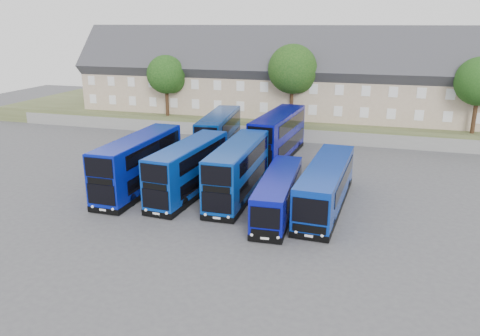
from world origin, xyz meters
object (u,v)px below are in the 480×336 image
dd_front_mid (189,170)px  tree_west (167,76)px  dd_front_left (139,165)px  coach_east_a (278,195)px  tree_mid (294,71)px

dd_front_mid → tree_west: size_ratio=1.42×
dd_front_left → coach_east_a: size_ratio=1.06×
tree_west → dd_front_left: bearing=-71.8°
coach_east_a → tree_mid: size_ratio=1.17×
dd_front_left → coach_east_a: dd_front_left is taller
dd_front_mid → tree_mid: 23.10m
dd_front_left → tree_mid: size_ratio=1.24×
dd_front_mid → tree_west: bearing=122.6°
dd_front_mid → tree_mid: (4.54, 21.84, 5.98)m
tree_mid → dd_front_mid: bearing=-101.7°
dd_front_mid → coach_east_a: bearing=-8.2°
dd_front_left → dd_front_mid: dd_front_left is taller
dd_front_mid → tree_mid: bearing=82.6°
dd_front_mid → coach_east_a: size_ratio=1.01×
tree_west → coach_east_a: bearing=-50.2°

